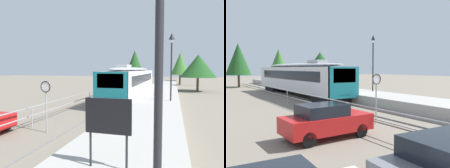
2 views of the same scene
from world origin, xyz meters
The scene contains 11 objects.
ground_plane centered at (-3.00, 22.00, 0.00)m, with size 160.00×160.00×0.00m, color slate.
track_rails centered at (0.00, 22.00, 0.03)m, with size 3.20×60.00×0.14m.
commuter_train centered at (0.00, 26.34, 2.14)m, with size 2.82×18.75×3.74m.
station_platform centered at (3.25, 22.00, 0.45)m, with size 3.90×60.00×0.90m, color #A8A59E.
platform_lamp_mid_platform centered at (4.51, 18.96, 4.62)m, with size 0.34×0.34×5.35m.
platform_notice_board centered at (3.15, 6.46, 2.19)m, with size 1.20×0.08×1.80m.
speed_limit_sign centered at (-1.82, 11.25, 2.12)m, with size 0.61×0.10×2.81m.
carpark_fence centered at (-3.30, 12.00, 0.91)m, with size 0.06×36.06×1.25m.
tree_behind_carpark centered at (8.26, 36.40, 3.92)m, with size 5.28×5.28×5.68m.
tree_behind_station_far centered at (-2.86, 43.80, 4.58)m, with size 4.02×4.02×7.18m.
tree_distant_left centered at (6.00, 49.75, 4.60)m, with size 3.88×3.88×6.99m.
Camera 1 is at (4.71, 1.42, 3.43)m, focal length 34.14 mm.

